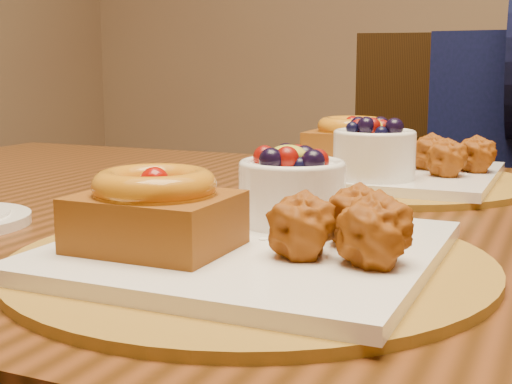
# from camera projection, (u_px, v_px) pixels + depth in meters

# --- Properties ---
(dining_table) EXTENTS (1.60, 0.90, 0.76)m
(dining_table) POSITION_uv_depth(u_px,v_px,m) (334.00, 284.00, 0.77)
(dining_table) COLOR #361D09
(dining_table) RESTS_ON ground
(place_setting_near) EXTENTS (0.38, 0.38, 0.09)m
(place_setting_near) POSITION_uv_depth(u_px,v_px,m) (249.00, 232.00, 0.56)
(place_setting_near) COLOR brown
(place_setting_near) RESTS_ON dining_table
(place_setting_far) EXTENTS (0.38, 0.38, 0.09)m
(place_setting_far) POSITION_uv_depth(u_px,v_px,m) (382.00, 162.00, 0.95)
(place_setting_far) COLOR brown
(place_setting_far) RESTS_ON dining_table
(chair_far) EXTENTS (0.57, 0.57, 0.99)m
(chair_far) POSITION_uv_depth(u_px,v_px,m) (453.00, 226.00, 1.64)
(chair_far) COLOR black
(chair_far) RESTS_ON ground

